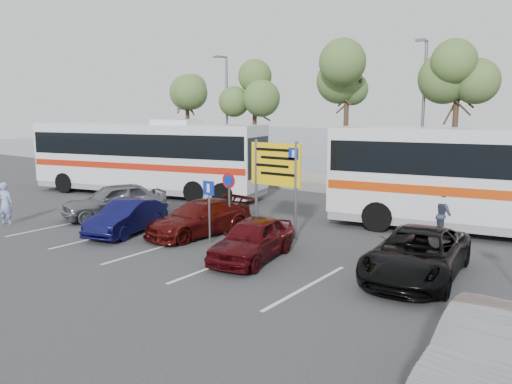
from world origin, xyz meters
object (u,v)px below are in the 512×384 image
Objects in this scene: street_lamp_right at (423,112)px; pedestrian_far at (444,215)px; car_silver_b at (487,352)px; car_blue at (127,217)px; coach_bus_left at (147,160)px; car_maroon at (199,218)px; car_silver_a at (115,201)px; direction_sign at (276,172)px; car_red at (253,239)px; pedestrian_near at (5,203)px; street_lamp_left at (226,112)px; suv_black at (417,254)px.

street_lamp_right reaches higher than pedestrian_far.
pedestrian_far is at bearing 110.46° from car_silver_b.
car_silver_b is at bearing -30.62° from car_blue.
coach_bus_left is 3.09× the size of car_maroon.
car_blue is at bearing -7.65° from car_silver_a.
direction_sign is 7.77m from car_silver_a.
car_maroon is (8.61, -5.00, -1.31)m from coach_bus_left.
pedestrian_far is (4.08, 6.35, 0.22)m from car_red.
pedestrian_near reaches higher than car_silver_a.
car_blue is 11.95m from pedestrian_far.
street_lamp_right is 15.61m from car_blue.
pedestrian_far is (-3.61, 10.00, 0.22)m from car_silver_b.
car_blue is (6.26, -13.51, -3.96)m from street_lamp_left.
coach_bus_left reaches higher than car_red.
street_lamp_left is at bearing 122.12° from car_red.
car_silver_a is at bearing -73.31° from street_lamp_left.
direction_sign is at bearing 34.63° from car_silver_a.
pedestrian_far is at bearing 43.22° from car_silver_a.
suv_black is (4.79, 1.35, 0.02)m from car_red.
street_lamp_right is 1.78× the size of car_silver_a.
direction_sign reaches higher than pedestrian_near.
car_red is at bearing -68.36° from direction_sign.
car_maroon is 0.90× the size of suv_black.
car_maroon is at bearing 148.93° from car_red.
suv_black is 5.05m from pedestrian_far.
direction_sign is 11.27m from car_silver_b.
car_silver_b is 2.28× the size of pedestrian_near.
car_silver_a reaches higher than car_blue.
car_red is at bearing -47.58° from street_lamp_left.
street_lamp_left is 15.24m from direction_sign.
direction_sign is at bearing -177.94° from pedestrian_near.
direction_sign is at bearing 43.58° from car_maroon.
pedestrian_far is (3.29, -7.02, -3.71)m from street_lamp_right.
coach_bus_left is at bearing -89.56° from street_lamp_left.
car_maroon is at bearing 21.71° from car_silver_a.
suv_black is at bearing 21.71° from car_silver_a.
street_lamp_left is at bearing 180.00° from street_lamp_right.
coach_bus_left is at bearing 142.14° from car_red.
car_blue is 2.18× the size of pedestrian_near.
street_lamp_left reaches higher than car_blue.
pedestrian_near is at bearing 87.19° from pedestrian_far.
direction_sign reaches higher than pedestrian_far.
car_red reaches higher than car_blue.
coach_bus_left is at bearing 157.52° from car_maroon.
coach_bus_left is at bearing -151.53° from street_lamp_right.
pedestrian_far is (10.03, 6.50, 0.25)m from car_blue.
car_silver_a is 17.04m from car_silver_b.
pedestrian_near is at bearing -152.55° from direction_sign.
direction_sign is 3.72m from car_red.
street_lamp_right is 18.78m from car_silver_b.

